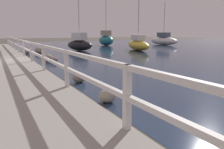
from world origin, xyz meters
name	(u,v)px	position (x,y,z in m)	size (l,w,h in m)	color
railing	(27,46)	(1.71, 0.00, 0.94)	(0.10, 32.50, 0.96)	white
boulder_far_strip	(27,52)	(2.49, 6.03, 0.16)	(0.42, 0.38, 0.31)	slate
boulder_water_edge	(54,60)	(3.10, -0.33, 0.16)	(0.44, 0.39, 0.33)	slate
boulder_upstream	(39,50)	(3.40, 5.72, 0.28)	(0.75, 0.67, 0.56)	gray
boulder_mid_strip	(107,96)	(2.43, -8.30, 0.17)	(0.44, 0.40, 0.33)	gray
boulder_near_dock	(79,77)	(2.58, -5.88, 0.18)	(0.47, 0.42, 0.35)	slate
boulder_downstream	(48,58)	(2.91, 0.41, 0.21)	(0.57, 0.51, 0.43)	gray
sailboat_teal	(106,40)	(13.55, 13.62, 0.78)	(1.75, 3.46, 5.99)	#1E707A
sailboat_white	(163,40)	(21.28, 10.97, 0.66)	(1.74, 5.69, 5.82)	white
sailboat_yellow	(138,44)	(12.61, 4.85, 0.58)	(2.63, 5.37, 5.16)	gold
sailboat_black	(79,44)	(7.38, 7.07, 0.68)	(2.40, 3.32, 7.35)	black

